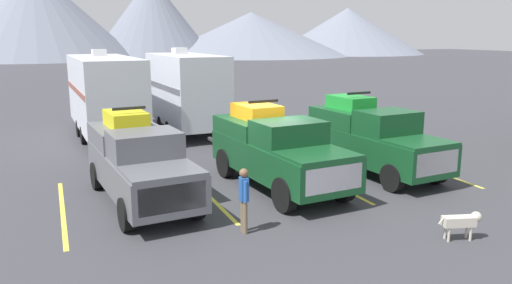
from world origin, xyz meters
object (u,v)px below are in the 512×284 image
at_px(pickup_truck_c, 372,137).
at_px(pickup_truck_b, 276,148).
at_px(pickup_truck_a, 139,160).
at_px(camper_trailer_a, 105,92).
at_px(person_a, 244,196).
at_px(dog, 463,221).
at_px(camper_trailer_b, 186,89).

bearing_deg(pickup_truck_c, pickup_truck_b, -174.86).
bearing_deg(pickup_truck_c, pickup_truck_a, -179.49).
distance_m(camper_trailer_a, person_a, 12.99).
distance_m(pickup_truck_a, dog, 8.50).
bearing_deg(dog, person_a, 152.93).
bearing_deg(person_a, camper_trailer_b, 81.33).
xyz_separation_m(pickup_truck_c, person_a, (-5.94, -3.42, -0.30)).
bearing_deg(camper_trailer_b, pickup_truck_b, -88.10).
bearing_deg(dog, pickup_truck_b, 112.42).
bearing_deg(pickup_truck_b, camper_trailer_b, 91.90).
xyz_separation_m(pickup_truck_a, dog, (6.32, -5.63, -0.72)).
xyz_separation_m(pickup_truck_b, camper_trailer_b, (-0.32, 9.53, 0.89)).
xyz_separation_m(pickup_truck_b, dog, (2.22, -5.37, -0.76)).
xyz_separation_m(pickup_truck_a, camper_trailer_a, (0.12, 9.46, 0.91)).
height_order(camper_trailer_a, person_a, camper_trailer_a).
relative_size(pickup_truck_b, dog, 5.80).
bearing_deg(camper_trailer_a, pickup_truck_c, -50.67).
relative_size(pickup_truck_b, pickup_truck_c, 1.04).
bearing_deg(dog, pickup_truck_a, 138.31).
bearing_deg(pickup_truck_b, dog, -67.58).
distance_m(pickup_truck_c, camper_trailer_b, 10.08).
relative_size(pickup_truck_a, person_a, 3.64).
bearing_deg(pickup_truck_a, camper_trailer_a, 89.29).
height_order(pickup_truck_c, camper_trailer_b, camper_trailer_b).
distance_m(camper_trailer_b, dog, 15.21).
height_order(pickup_truck_a, dog, pickup_truck_a).
height_order(pickup_truck_b, dog, pickup_truck_b).
bearing_deg(camper_trailer_b, person_a, -98.67).
bearing_deg(pickup_truck_a, pickup_truck_c, 0.51).
xyz_separation_m(camper_trailer_a, person_a, (1.75, -12.81, -1.17)).
xyz_separation_m(person_a, dog, (4.46, -2.28, -0.46)).
bearing_deg(camper_trailer_a, camper_trailer_b, -2.95).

